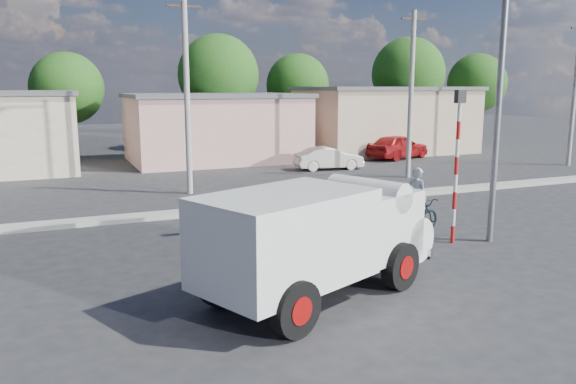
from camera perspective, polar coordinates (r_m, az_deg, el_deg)
name	(u,v)px	position (r m, az deg, el deg)	size (l,w,h in m)	color
ground_plane	(387,272)	(14.00, 9.99, -8.04)	(120.00, 120.00, 0.00)	#272729
median	(268,206)	(20.88, -2.02, -1.42)	(40.00, 0.80, 0.16)	#99968E
truck	(322,235)	(11.99, 3.45, -4.42)	(6.17, 4.18, 2.40)	black
bicycle	(416,218)	(17.35, 12.87, -2.58)	(0.73, 2.11, 1.11)	black
cyclist	(416,207)	(17.28, 12.91, -1.47)	(0.65, 0.43, 1.80)	silver
car_cream	(329,158)	(30.63, 4.17, 3.44)	(1.29, 3.71, 1.22)	beige
car_red	(398,146)	(35.81, 11.10, 4.57)	(1.82, 4.52, 1.54)	maroon
traffic_pole	(457,154)	(16.50, 16.80, 3.75)	(0.28, 0.18, 4.36)	red
streetlight	(497,68)	(16.80, 20.42, 11.76)	(2.34, 0.22, 9.00)	slate
building_row	(201,126)	(34.20, -8.84, 6.66)	(37.80, 7.30, 4.44)	#BEB190
tree_row	(262,80)	(42.26, -2.69, 11.34)	(51.24, 7.43, 8.42)	#38281E
utility_poles	(303,95)	(25.37, 1.57, 9.80)	(35.40, 0.24, 8.00)	#99968E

